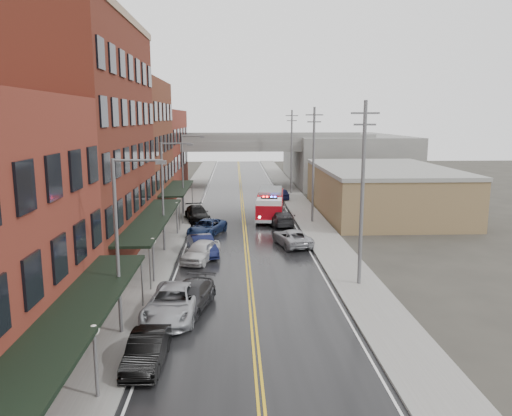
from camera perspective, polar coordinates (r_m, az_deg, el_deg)
name	(u,v)px	position (r m, az deg, el deg)	size (l,w,h in m)	color
road	(245,234)	(47.48, -1.26, -3.00)	(11.00, 160.00, 0.02)	black
sidewalk_left	(168,234)	(47.88, -10.04, -2.97)	(3.00, 160.00, 0.15)	slate
sidewalk_right	(321,233)	(48.17, 7.47, -2.81)	(3.00, 160.00, 0.15)	slate
curb_left	(185,234)	(47.69, -8.07, -2.96)	(0.30, 160.00, 0.15)	gray
curb_right	(304,233)	(47.91, 5.52, -2.84)	(0.30, 160.00, 0.15)	gray
brick_building_b	(74,143)	(41.14, -20.09, 6.99)	(9.00, 20.00, 18.00)	#4F2014
brick_building_c	(124,149)	(58.13, -14.83, 6.57)	(9.00, 15.00, 15.00)	#5A2C1B
brick_building_far	(150,152)	(75.38, -11.97, 6.33)	(9.00, 20.00, 12.00)	maroon
tan_building	(382,192)	(59.30, 14.17, 1.81)	(14.00, 22.00, 5.00)	olive
right_far_block	(343,158)	(88.53, 9.95, 5.65)	(18.00, 30.00, 8.00)	slate
awning_0	(81,309)	(22.67, -19.41, -10.82)	(2.60, 16.00, 3.09)	black
awning_1	(153,219)	(40.52, -11.71, -1.22)	(2.60, 18.00, 3.09)	black
awning_2	(177,188)	(57.62, -8.97, 2.25)	(2.60, 13.00, 3.09)	black
globe_lamp_0	(95,345)	(20.86, -17.96, -14.63)	(0.44, 0.44, 3.12)	#59595B
globe_lamp_1	(153,250)	(33.77, -11.70, -4.70)	(0.44, 0.44, 3.12)	#59595B
globe_lamp_2	(177,211)	(47.31, -9.04, -0.33)	(0.44, 0.44, 3.12)	#59595B
street_lamp_0	(122,236)	(25.49, -15.10, -3.09)	(2.64, 0.22, 9.00)	#59595B
street_lamp_1	(166,190)	(40.99, -10.30, 2.08)	(2.64, 0.22, 9.00)	#59595B
street_lamp_2	(185,169)	(56.77, -8.14, 4.39)	(2.64, 0.22, 9.00)	#59595B
utility_pole_0	(362,191)	(32.58, 12.06, 1.91)	(1.80, 0.24, 12.00)	#59595B
utility_pole_1	(313,163)	(52.05, 6.58, 5.13)	(1.80, 0.24, 12.00)	#59595B
utility_pole_2	(291,150)	(71.81, 4.08, 6.58)	(1.80, 0.24, 12.00)	#59595B
overpass	(241,150)	(78.36, -1.78, 6.67)	(40.00, 10.00, 7.50)	slate
fire_truck	(270,204)	(54.36, 1.64, 0.51)	(4.17, 8.79, 3.12)	maroon
parked_car_left_1	(147,350)	(23.59, -12.37, -15.59)	(1.53, 4.38, 1.44)	black
parked_car_left_2	(173,303)	(28.47, -9.44, -10.61)	(2.77, 6.01, 1.67)	#A0A2A7
parked_car_left_3	(190,297)	(29.44, -7.59, -10.02)	(2.10, 5.17, 1.50)	#27272A
parked_car_left_4	(201,251)	(38.76, -6.32, -4.92)	(1.89, 4.70, 1.60)	silver
parked_car_left_5	(202,246)	(40.38, -6.16, -4.30)	(1.68, 4.83, 1.59)	#0E1334
parked_car_left_6	(207,227)	(47.23, -5.63, -2.22)	(2.43, 5.27, 1.46)	#132349
parked_car_left_7	(197,214)	(53.80, -6.74, -0.64)	(2.22, 5.45, 1.58)	black
parked_car_right_0	(292,237)	(43.26, 4.13, -3.38)	(2.40, 5.20, 1.44)	#929499
parked_car_right_1	(279,217)	(51.46, 2.65, -1.08)	(2.21, 5.45, 1.58)	#29292C
parked_car_right_2	(273,202)	(60.33, 2.01, 0.66)	(1.98, 4.92, 1.68)	silver
parked_car_right_3	(279,194)	(67.33, 2.63, 1.56)	(1.52, 4.36, 1.44)	black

